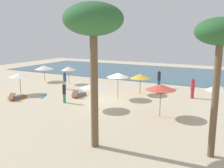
# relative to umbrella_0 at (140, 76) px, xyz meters

# --- Properties ---
(ground_plane) EXTENTS (60.00, 60.00, 0.00)m
(ground_plane) POSITION_rel_umbrella_0_xyz_m (-2.05, -3.05, -1.77)
(ground_plane) COLOR beige
(ocean_water) EXTENTS (48.00, 16.00, 0.06)m
(ocean_water) POSITION_rel_umbrella_0_xyz_m (-2.05, 13.95, -1.74)
(ocean_water) COLOR #3D6075
(ocean_water) RESTS_ON ground_plane
(umbrella_0) EXTENTS (1.98, 1.98, 1.99)m
(umbrella_0) POSITION_rel_umbrella_0_xyz_m (0.00, 0.00, 0.00)
(umbrella_0) COLOR brown
(umbrella_0) RESTS_ON ground_plane
(umbrella_1) EXTENTS (2.30, 2.30, 1.99)m
(umbrella_1) POSITION_rel_umbrella_0_xyz_m (-12.97, 0.83, -0.02)
(umbrella_1) COLOR olive
(umbrella_1) RESTS_ON ground_plane
(umbrella_2) EXTENTS (2.02, 2.02, 2.32)m
(umbrella_2) POSITION_rel_umbrella_0_xyz_m (-1.20, -2.45, 0.36)
(umbrella_2) COLOR brown
(umbrella_2) RESTS_ON ground_plane
(umbrella_3) EXTENTS (1.72, 1.72, 2.06)m
(umbrella_3) POSITION_rel_umbrella_0_xyz_m (-9.35, 0.98, 0.06)
(umbrella_3) COLOR olive
(umbrella_3) RESTS_ON ground_plane
(umbrella_4) EXTENTS (2.13, 2.13, 2.00)m
(umbrella_4) POSITION_rel_umbrella_0_xyz_m (-1.34, -6.27, 0.07)
(umbrella_4) COLOR brown
(umbrella_4) RESTS_ON ground_plane
(umbrella_5) EXTENTS (1.73, 1.73, 2.18)m
(umbrella_5) POSITION_rel_umbrella_0_xyz_m (7.25, -3.24, 0.20)
(umbrella_5) COLOR brown
(umbrella_5) RESTS_ON ground_plane
(umbrella_6) EXTENTS (2.12, 2.12, 2.32)m
(umbrella_6) POSITION_rel_umbrella_0_xyz_m (3.75, -5.69, 0.36)
(umbrella_6) COLOR brown
(umbrella_6) RESTS_ON ground_plane
(umbrella_7) EXTENTS (2.05, 2.05, 2.04)m
(umbrella_7) POSITION_rel_umbrella_0_xyz_m (-10.44, -5.33, 0.10)
(umbrella_7) COLOR brown
(umbrella_7) RESTS_ON ground_plane
(lounger_0) EXTENTS (0.92, 1.74, 0.73)m
(lounger_0) POSITION_rel_umbrella_0_xyz_m (1.54, 1.65, -1.59)
(lounger_0) COLOR brown
(lounger_0) RESTS_ON ground_plane
(lounger_1) EXTENTS (0.60, 1.66, 0.72)m
(lounger_1) POSITION_rel_umbrella_0_xyz_m (-4.65, -3.66, -1.59)
(lounger_1) COLOR brown
(lounger_1) RESTS_ON ground_plane
(lounger_2) EXTENTS (0.60, 1.70, 0.68)m
(lounger_2) POSITION_rel_umbrella_0_xyz_m (-9.01, -7.03, -1.59)
(lounger_2) COLOR brown
(lounger_2) RESTS_ON ground_plane
(person_0) EXTENTS (0.34, 0.34, 1.74)m
(person_0) POSITION_rel_umbrella_0_xyz_m (-4.52, -5.99, -0.87)
(person_0) COLOR #338C59
(person_0) RESTS_ON ground_plane
(person_2) EXTENTS (0.51, 0.51, 1.86)m
(person_2) POSITION_rel_umbrella_0_xyz_m (4.81, 0.74, -0.83)
(person_2) COLOR #BF3338
(person_2) RESTS_ON ground_plane
(person_3) EXTENTS (0.40, 0.40, 1.91)m
(person_3) POSITION_rel_umbrella_0_xyz_m (0.70, 3.80, -0.80)
(person_3) COLOR #2D4C8C
(person_3) RESTS_ON ground_plane
(person_4) EXTENTS (0.41, 0.41, 1.87)m
(person_4) POSITION_rel_umbrella_0_xyz_m (-7.92, -1.60, -0.82)
(person_4) COLOR white
(person_4) RESTS_ON ground_plane
(palm_0) EXTENTS (2.91, 2.91, 7.25)m
(palm_0) POSITION_rel_umbrella_0_xyz_m (2.23, -12.00, 4.47)
(palm_0) COLOR brown
(palm_0) RESTS_ON ground_plane
(palm_1) EXTENTS (2.23, 2.23, 6.48)m
(palm_1) POSITION_rel_umbrella_0_xyz_m (7.70, -10.37, 3.84)
(palm_1) COLOR brown
(palm_1) RESTS_ON ground_plane
(surfboard) EXTENTS (1.29, 1.87, 0.07)m
(surfboard) POSITION_rel_umbrella_0_xyz_m (-7.79, -5.04, -1.73)
(surfboard) COLOR #338CCC
(surfboard) RESTS_ON ground_plane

